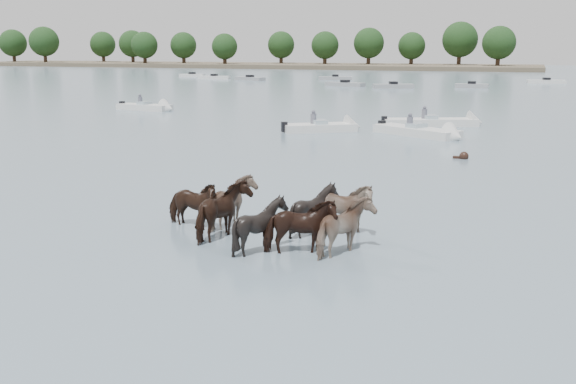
% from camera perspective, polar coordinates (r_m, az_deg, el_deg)
% --- Properties ---
extents(ground, '(400.00, 400.00, 0.00)m').
position_cam_1_polar(ground, '(17.43, -6.41, -4.42)').
color(ground, slate).
rests_on(ground, ground).
extents(shoreline, '(160.00, 30.00, 1.00)m').
position_cam_1_polar(shoreline, '(182.26, -4.85, 11.05)').
color(shoreline, '#4C4233').
rests_on(shoreline, ground).
extents(pony_herd, '(6.47, 3.68, 1.62)m').
position_cam_1_polar(pony_herd, '(17.45, -1.24, -2.10)').
color(pony_herd, black).
rests_on(pony_herd, ground).
extents(swimming_pony, '(0.72, 0.44, 0.44)m').
position_cam_1_polar(swimming_pony, '(31.44, 15.11, 3.02)').
color(swimming_pony, black).
rests_on(swimming_pony, ground).
extents(motorboat_a, '(4.99, 4.09, 1.92)m').
position_cam_1_polar(motorboat_a, '(40.69, 3.78, 5.68)').
color(motorboat_a, silver).
rests_on(motorboat_a, ground).
extents(motorboat_b, '(5.96, 4.42, 1.92)m').
position_cam_1_polar(motorboat_b, '(38.80, 12.10, 5.09)').
color(motorboat_b, silver).
rests_on(motorboat_b, ground).
extents(motorboat_c, '(6.71, 3.98, 1.92)m').
position_cam_1_polar(motorboat_c, '(44.62, 13.41, 5.97)').
color(motorboat_c, silver).
rests_on(motorboat_c, ground).
extents(motorboat_f, '(5.44, 2.10, 1.92)m').
position_cam_1_polar(motorboat_f, '(55.49, -11.88, 7.27)').
color(motorboat_f, silver).
rests_on(motorboat_f, ground).
extents(distant_flotilla, '(106.49, 27.80, 0.93)m').
position_cam_1_polar(distant_flotilla, '(91.76, 15.34, 9.09)').
color(distant_flotilla, silver).
rests_on(distant_flotilla, ground).
extents(treeline, '(149.20, 22.08, 11.60)m').
position_cam_1_polar(treeline, '(183.20, -5.05, 12.86)').
color(treeline, '#382619').
rests_on(treeline, ground).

